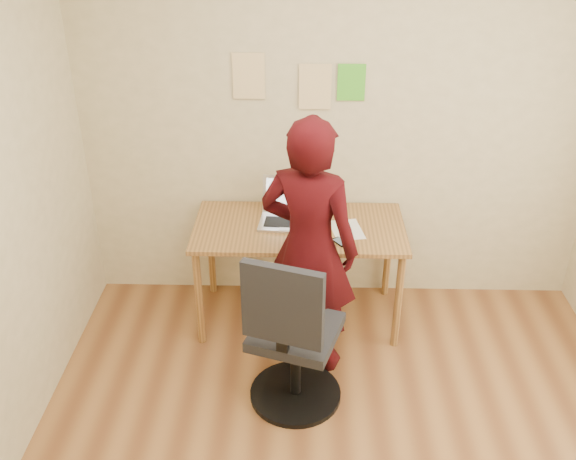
{
  "coord_description": "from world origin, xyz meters",
  "views": [
    {
      "loc": [
        -0.23,
        -2.34,
        2.8
      ],
      "look_at": [
        -0.32,
        0.95,
        0.95
      ],
      "focal_mm": 40.0,
      "sensor_mm": 36.0,
      "label": 1
    }
  ],
  "objects_px": {
    "laptop": "(288,213)",
    "phone": "(340,242)",
    "desk": "(299,237)",
    "person": "(309,248)",
    "office_chair": "(292,344)"
  },
  "relations": [
    {
      "from": "desk",
      "to": "person",
      "type": "bearing_deg",
      "value": -81.9
    },
    {
      "from": "office_chair",
      "to": "phone",
      "type": "bearing_deg",
      "value": 84.09
    },
    {
      "from": "laptop",
      "to": "desk",
      "type": "bearing_deg",
      "value": -41.09
    },
    {
      "from": "desk",
      "to": "phone",
      "type": "distance_m",
      "value": 0.35
    },
    {
      "from": "office_chair",
      "to": "person",
      "type": "height_order",
      "value": "person"
    },
    {
      "from": "phone",
      "to": "office_chair",
      "type": "distance_m",
      "value": 0.77
    },
    {
      "from": "person",
      "to": "office_chair",
      "type": "bearing_deg",
      "value": 97.16
    },
    {
      "from": "desk",
      "to": "office_chair",
      "type": "height_order",
      "value": "office_chair"
    },
    {
      "from": "desk",
      "to": "office_chair",
      "type": "bearing_deg",
      "value": -91.91
    },
    {
      "from": "laptop",
      "to": "person",
      "type": "xyz_separation_m",
      "value": [
        0.14,
        -0.52,
        0.04
      ]
    },
    {
      "from": "laptop",
      "to": "office_chair",
      "type": "relative_size",
      "value": 0.37
    },
    {
      "from": "laptop",
      "to": "office_chair",
      "type": "distance_m",
      "value": 1.01
    },
    {
      "from": "laptop",
      "to": "phone",
      "type": "relative_size",
      "value": 3.14
    },
    {
      "from": "desk",
      "to": "phone",
      "type": "relative_size",
      "value": 11.1
    },
    {
      "from": "person",
      "to": "phone",
      "type": "bearing_deg",
      "value": -111.45
    }
  ]
}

